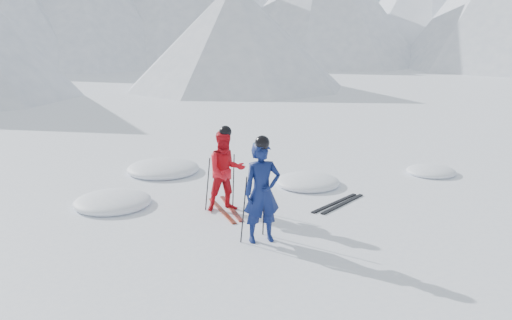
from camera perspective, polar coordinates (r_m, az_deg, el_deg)
ground at (r=12.23m, az=7.17°, el=-4.38°), size 160.00×160.00×0.00m
skier_blue at (r=9.70m, az=0.65°, el=-3.41°), size 0.79×0.66×1.85m
skier_red at (r=11.37m, az=-3.19°, el=-1.18°), size 1.00×0.89×1.72m
pole_blue_left at (r=9.74m, az=-1.30°, el=-5.27°), size 0.12×0.09×1.23m
pole_blue_right at (r=10.13m, az=0.86°, el=-4.49°), size 0.12×0.07×1.23m
pole_red_left at (r=11.49m, az=-5.11°, el=-2.54°), size 0.12×0.09×1.14m
pole_red_right at (r=11.73m, az=-2.39°, el=-2.14°), size 0.12×0.08×1.14m
ski_worn_left at (r=11.55m, az=-3.62°, el=-5.32°), size 0.59×1.65×0.03m
ski_worn_right at (r=11.68m, az=-2.65°, el=-5.08°), size 0.70×1.62×0.03m
ski_loose_a at (r=12.12m, az=8.28°, el=-4.51°), size 1.69×0.42×0.03m
ski_loose_b at (r=12.10m, az=9.13°, el=-4.58°), size 1.68×0.48×0.03m
snow_lumps at (r=13.61m, az=-4.19°, el=-2.40°), size 9.25×6.13×0.42m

